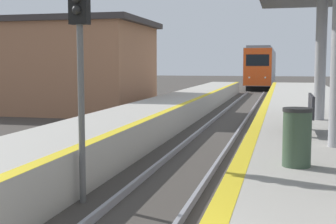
% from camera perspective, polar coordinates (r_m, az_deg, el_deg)
% --- Properties ---
extents(train, '(2.67, 22.05, 4.39)m').
position_cam_1_polar(train, '(55.55, 11.43, 5.36)').
color(train, black).
rests_on(train, ground).
extents(signal_near, '(0.36, 0.31, 4.27)m').
position_cam_1_polar(signal_near, '(8.88, -10.70, 8.04)').
color(signal_near, '#595959').
rests_on(signal_near, ground).
extents(trash_bin, '(0.48, 0.48, 0.95)m').
position_cam_1_polar(trash_bin, '(7.83, 15.45, -2.97)').
color(trash_bin, '#384C38').
rests_on(trash_bin, platform_right).
extents(bench, '(0.44, 1.66, 0.92)m').
position_cam_1_polar(bench, '(11.70, 16.43, -0.08)').
color(bench, '#28282D').
rests_on(bench, platform_right).
extents(station_building, '(14.02, 7.08, 5.02)m').
position_cam_1_polar(station_building, '(27.87, -16.68, 5.40)').
color(station_building, '#9E6B4C').
rests_on(station_building, ground).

